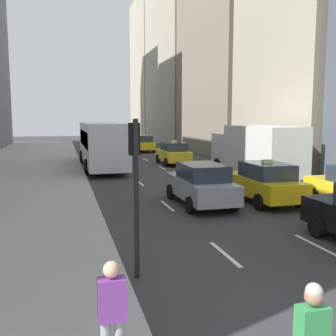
{
  "coord_description": "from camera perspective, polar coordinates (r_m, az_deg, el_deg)",
  "views": [
    {
      "loc": [
        -4.29,
        -1.38,
        3.62
      ],
      "look_at": [
        -0.3,
        13.49,
        1.65
      ],
      "focal_mm": 42.0,
      "sensor_mm": 36.0,
      "label": 1
    }
  ],
  "objects": [
    {
      "name": "city_bus",
      "position": [
        29.02,
        -9.69,
        3.58
      ],
      "size": [
        2.8,
        11.61,
        3.25
      ],
      "color": "silver",
      "rests_on": "ground"
    },
    {
      "name": "lane_markings",
      "position": [
        25.59,
        0.77,
        -0.82
      ],
      "size": [
        5.72,
        56.0,
        0.01
      ],
      "color": "white",
      "rests_on": "ground"
    },
    {
      "name": "pedestrian_near_curb",
      "position": [
        5.5,
        -8.1,
        -20.41
      ],
      "size": [
        0.36,
        0.22,
        1.65
      ],
      "color": "gray",
      "rests_on": "sidewalk_left"
    },
    {
      "name": "taxi_lead",
      "position": [
        30.63,
        0.76,
        2.17
      ],
      "size": [
        2.02,
        4.4,
        1.87
      ],
      "color": "yellow",
      "rests_on": "ground"
    },
    {
      "name": "building_row_right",
      "position": [
        44.89,
        6.96,
        18.54
      ],
      "size": [
        6.0,
        77.54,
        35.32
      ],
      "color": "#4C515B",
      "rests_on": "ground"
    },
    {
      "name": "sidewalk_left",
      "position": [
        28.73,
        -20.29,
        -0.24
      ],
      "size": [
        8.0,
        66.0,
        0.15
      ],
      "primitive_type": "cube",
      "color": "#9E9E99",
      "rests_on": "ground"
    },
    {
      "name": "taxi_third",
      "position": [
        17.33,
        13.79,
        -2.0
      ],
      "size": [
        2.02,
        4.4,
        1.87
      ],
      "color": "yellow",
      "rests_on": "ground"
    },
    {
      "name": "taxi_fourth",
      "position": [
        42.15,
        -3.63,
        3.56
      ],
      "size": [
        2.02,
        4.4,
        1.87
      ],
      "color": "yellow",
      "rests_on": "ground"
    },
    {
      "name": "box_truck",
      "position": [
        24.06,
        12.51,
        2.58
      ],
      "size": [
        2.58,
        8.4,
        3.15
      ],
      "color": "silver",
      "rests_on": "ground"
    },
    {
      "name": "sedan_silver_behind",
      "position": [
        16.37,
        4.8,
        -2.33
      ],
      "size": [
        2.02,
        4.53,
        1.75
      ],
      "color": "#9EA0A5",
      "rests_on": "ground"
    },
    {
      "name": "traffic_light_pole",
      "position": [
        8.78,
        -4.78,
        -0.63
      ],
      "size": [
        0.24,
        0.42,
        3.6
      ],
      "color": "black",
      "rests_on": "ground"
    }
  ]
}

